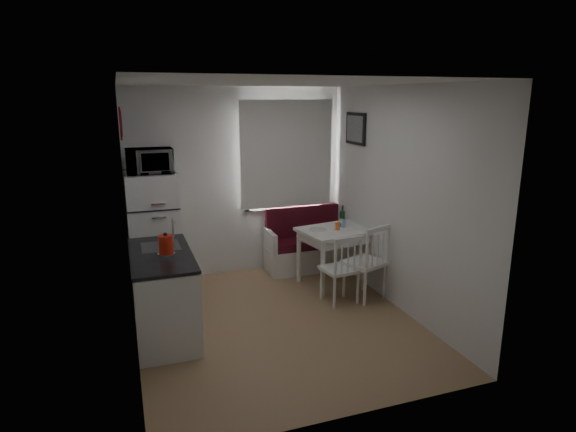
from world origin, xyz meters
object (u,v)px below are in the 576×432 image
object	(u,v)px
chair_left	(343,262)
chair_right	(369,255)
dining_table	(339,235)
kettle	(166,245)
bench	(309,249)
fridge	(154,233)
wine_bottle	(342,216)
microwave	(149,161)
kitchen_counter	(163,293)

from	to	relation	value
chair_left	chair_right	bearing A→B (deg)	-8.11
dining_table	chair_right	xyz separation A→B (m)	(0.09, -0.67, -0.08)
dining_table	kettle	world-z (taller)	kettle
bench	kettle	world-z (taller)	kettle
dining_table	bench	bearing A→B (deg)	94.44
bench	fridge	bearing A→B (deg)	-177.11
chair_left	dining_table	bearing A→B (deg)	62.78
dining_table	chair_right	distance (m)	0.68
fridge	wine_bottle	world-z (taller)	fridge
microwave	chair_right	bearing A→B (deg)	-25.51
chair_left	kettle	xyz separation A→B (m)	(-2.06, -0.15, 0.48)
chair_right	kettle	bearing A→B (deg)	162.89
bench	dining_table	bearing A→B (deg)	-75.58
bench	microwave	xyz separation A→B (m)	(-2.17, -0.16, 1.40)
chair_right	microwave	world-z (taller)	microwave
kettle	wine_bottle	xyz separation A→B (m)	(2.40, 0.91, -0.11)
kitchen_counter	wine_bottle	size ratio (longest dim) A/B	4.65
microwave	kettle	distance (m)	1.47
chair_left	kettle	bearing A→B (deg)	177.83
dining_table	wine_bottle	world-z (taller)	wine_bottle
dining_table	chair_left	distance (m)	0.72
kitchen_counter	fridge	size ratio (longest dim) A/B	0.85
chair_right	kettle	world-z (taller)	kettle
dining_table	chair_right	size ratio (longest dim) A/B	1.95
chair_right	fridge	xyz separation A→B (m)	(-2.43, 1.21, 0.18)
chair_left	wine_bottle	bearing A→B (deg)	59.43
dining_table	wine_bottle	xyz separation A→B (m)	(0.09, 0.10, 0.23)
chair_left	microwave	xyz separation A→B (m)	(-2.09, 1.15, 1.16)
bench	chair_left	xyz separation A→B (m)	(-0.08, -1.31, 0.23)
bench	wine_bottle	xyz separation A→B (m)	(0.26, -0.55, 0.60)
dining_table	microwave	xyz separation A→B (m)	(-2.34, 0.49, 1.03)
fridge	kettle	world-z (taller)	fridge
microwave	wine_bottle	bearing A→B (deg)	-9.13
kitchen_counter	chair_left	distance (m)	2.11
kitchen_counter	kettle	distance (m)	0.58
kitchen_counter	bench	bearing A→B (deg)	31.70
chair_right	kettle	distance (m)	2.44
kitchen_counter	microwave	distance (m)	1.73
dining_table	microwave	distance (m)	2.60
kettle	dining_table	bearing A→B (deg)	19.41
dining_table	chair_left	world-z (taller)	chair_left
kitchen_counter	microwave	xyz separation A→B (m)	(0.02, 1.19, 1.25)
dining_table	chair_left	size ratio (longest dim) A/B	2.41
chair_left	kitchen_counter	bearing A→B (deg)	174.74
kitchen_counter	chair_right	world-z (taller)	kitchen_counter
chair_right	microwave	xyz separation A→B (m)	(-2.43, 1.16, 1.11)
chair_left	wine_bottle	distance (m)	0.91
dining_table	kettle	xyz separation A→B (m)	(-2.31, -0.81, 0.34)
kitchen_counter	kettle	world-z (taller)	kitchen_counter
dining_table	kettle	bearing A→B (deg)	-170.57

